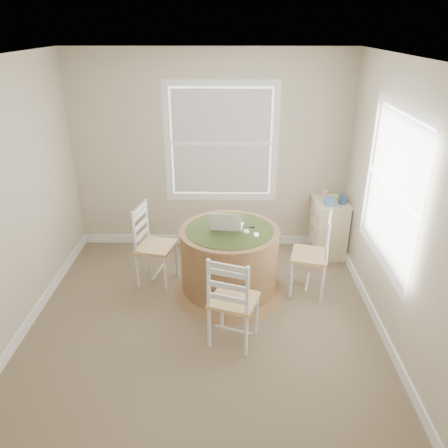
{
  "coord_description": "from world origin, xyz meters",
  "views": [
    {
      "loc": [
        0.26,
        -3.72,
        2.86
      ],
      "look_at": [
        0.2,
        0.45,
        0.92
      ],
      "focal_mm": 35.0,
      "sensor_mm": 36.0,
      "label": 1
    }
  ],
  "objects_px": {
    "chair_left": "(156,246)",
    "corner_chest": "(328,228)",
    "laptop": "(227,225)",
    "chair_near": "(234,300)",
    "round_table": "(229,258)",
    "chair_right": "(310,255)"
  },
  "relations": [
    {
      "from": "chair_left",
      "to": "corner_chest",
      "type": "distance_m",
      "value": 2.29
    },
    {
      "from": "laptop",
      "to": "chair_near",
      "type": "bearing_deg",
      "value": 102.27
    },
    {
      "from": "chair_near",
      "to": "chair_left",
      "type": "bearing_deg",
      "value": -30.94
    },
    {
      "from": "round_table",
      "to": "chair_near",
      "type": "relative_size",
      "value": 1.35
    },
    {
      "from": "chair_right",
      "to": "corner_chest",
      "type": "xyz_separation_m",
      "value": [
        0.4,
        0.93,
        -0.1
      ]
    },
    {
      "from": "chair_near",
      "to": "laptop",
      "type": "distance_m",
      "value": 0.97
    },
    {
      "from": "corner_chest",
      "to": "chair_right",
      "type": "bearing_deg",
      "value": -116.22
    },
    {
      "from": "round_table",
      "to": "chair_right",
      "type": "height_order",
      "value": "chair_right"
    },
    {
      "from": "chair_near",
      "to": "chair_right",
      "type": "height_order",
      "value": "same"
    },
    {
      "from": "chair_near",
      "to": "chair_right",
      "type": "bearing_deg",
      "value": -115.4
    },
    {
      "from": "chair_right",
      "to": "laptop",
      "type": "xyz_separation_m",
      "value": [
        -0.94,
        0.02,
        0.35
      ]
    },
    {
      "from": "round_table",
      "to": "chair_near",
      "type": "height_order",
      "value": "chair_near"
    },
    {
      "from": "corner_chest",
      "to": "laptop",
      "type": "bearing_deg",
      "value": -148.88
    },
    {
      "from": "chair_near",
      "to": "corner_chest",
      "type": "distance_m",
      "value": 2.21
    },
    {
      "from": "round_table",
      "to": "laptop",
      "type": "xyz_separation_m",
      "value": [
        -0.03,
        0.04,
        0.39
      ]
    },
    {
      "from": "chair_near",
      "to": "corner_chest",
      "type": "height_order",
      "value": "chair_near"
    },
    {
      "from": "round_table",
      "to": "chair_right",
      "type": "bearing_deg",
      "value": 2.97
    },
    {
      "from": "chair_left",
      "to": "chair_right",
      "type": "relative_size",
      "value": 1.0
    },
    {
      "from": "chair_left",
      "to": "corner_chest",
      "type": "height_order",
      "value": "chair_left"
    },
    {
      "from": "chair_left",
      "to": "corner_chest",
      "type": "bearing_deg",
      "value": -58.53
    },
    {
      "from": "chair_left",
      "to": "chair_near",
      "type": "bearing_deg",
      "value": -127.18
    },
    {
      "from": "corner_chest",
      "to": "chair_left",
      "type": "bearing_deg",
      "value": -164.08
    }
  ]
}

